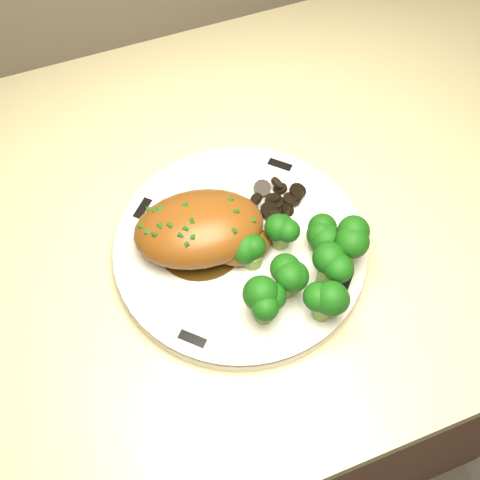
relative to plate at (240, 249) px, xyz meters
name	(u,v)px	position (x,y,z in m)	size (l,w,h in m)	color
plate	(240,249)	(0.00, 0.00, 0.00)	(0.29, 0.29, 0.02)	silver
rim_accent_0	(280,165)	(0.09, 0.09, 0.01)	(0.03, 0.01, 0.00)	black
rim_accent_1	(143,208)	(-0.09, 0.09, 0.01)	(0.03, 0.01, 0.00)	black
rim_accent_2	(192,339)	(-0.09, -0.09, 0.01)	(0.03, 0.01, 0.00)	black
rim_accent_3	(345,283)	(0.09, -0.09, 0.01)	(0.03, 0.01, 0.00)	black
gravy_pool	(200,242)	(-0.04, 0.02, 0.01)	(0.11, 0.11, 0.00)	#38260A
chicken_breast	(204,230)	(-0.04, 0.02, 0.04)	(0.16, 0.12, 0.06)	brown
mushroom_pile	(263,203)	(0.05, 0.04, 0.01)	(0.09, 0.07, 0.02)	black
broccoli_florets	(301,264)	(0.05, -0.06, 0.04)	(0.14, 0.13, 0.05)	olive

